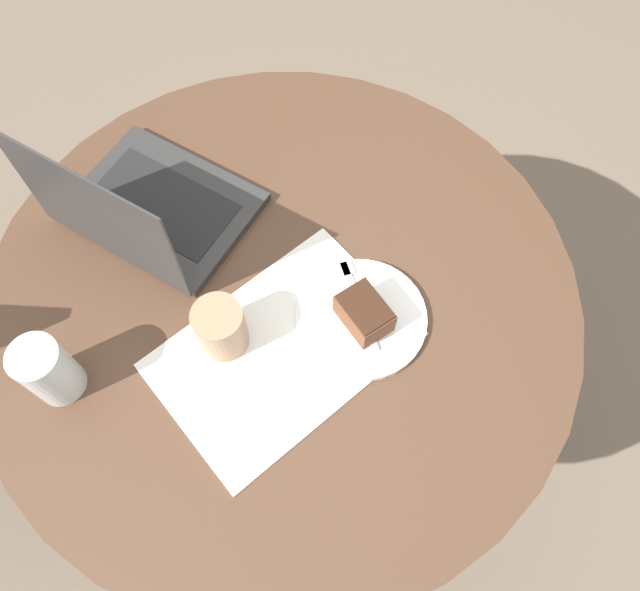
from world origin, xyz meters
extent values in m
plane|color=#6B5B4C|center=(0.00, 0.00, 0.00)|extent=(12.00, 12.00, 0.00)
cylinder|color=#4C3323|center=(0.00, 0.00, 0.01)|extent=(0.51, 0.51, 0.02)
cylinder|color=#4C3323|center=(0.00, 0.00, 0.37)|extent=(0.10, 0.10, 0.69)
cylinder|color=#4C3323|center=(0.00, 0.00, 0.73)|extent=(1.02, 1.02, 0.03)
cube|color=black|center=(-0.40, 0.47, 0.22)|extent=(0.05, 0.05, 0.44)
cube|color=black|center=(-0.60, 0.14, 0.22)|extent=(0.05, 0.05, 0.44)
cube|color=white|center=(-0.04, -0.09, 0.74)|extent=(0.45, 0.35, 0.00)
cylinder|color=white|center=(0.10, -0.11, 0.75)|extent=(0.22, 0.22, 0.01)
cube|color=brown|center=(0.10, -0.11, 0.78)|extent=(0.07, 0.09, 0.05)
cube|color=#351E13|center=(0.10, -0.11, 0.81)|extent=(0.07, 0.09, 0.00)
cube|color=silver|center=(0.10, -0.09, 0.76)|extent=(0.04, 0.17, 0.00)
cube|color=silver|center=(0.12, -0.02, 0.76)|extent=(0.03, 0.03, 0.00)
cylinder|color=#997556|center=(-0.12, -0.04, 0.79)|extent=(0.08, 0.08, 0.10)
cylinder|color=silver|center=(-0.38, 0.02, 0.80)|extent=(0.08, 0.08, 0.12)
cube|color=#2D2D2D|center=(-0.11, 0.25, 0.75)|extent=(0.36, 0.39, 0.02)
cube|color=black|center=(-0.11, 0.25, 0.76)|extent=(0.25, 0.29, 0.00)
cube|color=#2D2D2D|center=(-0.22, 0.19, 0.88)|extent=(0.17, 0.27, 0.23)
cube|color=black|center=(-0.21, 0.19, 0.88)|extent=(0.16, 0.25, 0.21)
camera|label=1|loc=(-0.16, -0.45, 1.69)|focal=35.00mm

